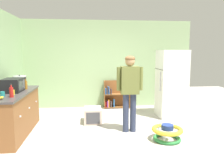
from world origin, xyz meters
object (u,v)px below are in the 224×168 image
(microwave, at_px, (13,85))
(banana_bunch, at_px, (1,98))
(pet_carrier, at_px, (93,115))
(yellow_cup, at_px, (12,92))
(teal_cup, at_px, (3,94))
(crock_pot, at_px, (20,82))
(red_cup, at_px, (13,87))
(ketchup_bottle, at_px, (11,92))
(refrigerator, at_px, (171,84))
(amber_bottle, at_px, (26,85))
(kitchen_counter, at_px, (14,113))
(bookshelf, at_px, (115,96))
(standing_person, at_px, (130,87))
(baby_walker, at_px, (167,133))

(microwave, height_order, banana_bunch, microwave)
(pet_carrier, relative_size, yellow_cup, 5.81)
(banana_bunch, height_order, teal_cup, teal_cup)
(crock_pot, height_order, red_cup, crock_pot)
(yellow_cup, relative_size, teal_cup, 1.00)
(microwave, distance_m, ketchup_bottle, 0.60)
(refrigerator, distance_m, microwave, 3.88)
(banana_bunch, distance_m, amber_bottle, 1.07)
(microwave, xyz_separation_m, banana_bunch, (0.04, -0.73, -0.11))
(amber_bottle, xyz_separation_m, teal_cup, (-0.19, -0.84, -0.05))
(amber_bottle, xyz_separation_m, red_cup, (-0.28, -0.00, -0.05))
(refrigerator, distance_m, teal_cup, 4.04)
(kitchen_counter, relative_size, pet_carrier, 3.47)
(bookshelf, relative_size, red_cup, 8.95)
(standing_person, relative_size, amber_bottle, 6.71)
(crock_pot, xyz_separation_m, red_cup, (-0.07, -0.25, -0.09))
(pet_carrier, distance_m, banana_bunch, 2.22)
(kitchen_counter, height_order, bookshelf, kitchen_counter)
(refrigerator, distance_m, red_cup, 3.91)
(refrigerator, relative_size, banana_bunch, 11.42)
(pet_carrier, relative_size, microwave, 1.15)
(baby_walker, relative_size, teal_cup, 6.36)
(banana_bunch, height_order, amber_bottle, amber_bottle)
(kitchen_counter, xyz_separation_m, refrigerator, (3.76, 0.95, 0.44))
(kitchen_counter, bearing_deg, yellow_cup, -72.19)
(refrigerator, xyz_separation_m, pet_carrier, (-2.10, -0.30, -0.71))
(baby_walker, xyz_separation_m, red_cup, (-3.20, 1.05, 0.79))
(ketchup_bottle, xyz_separation_m, red_cup, (-0.27, 0.91, -0.05))
(banana_bunch, bearing_deg, teal_cup, 105.21)
(pet_carrier, height_order, banana_bunch, banana_bunch)
(kitchen_counter, distance_m, standing_person, 2.50)
(standing_person, distance_m, amber_bottle, 2.32)
(refrigerator, bearing_deg, yellow_cup, -161.38)
(bookshelf, xyz_separation_m, microwave, (-2.38, -2.01, 0.68))
(baby_walker, distance_m, pet_carrier, 1.94)
(microwave, xyz_separation_m, red_cup, (-0.10, 0.33, -0.09))
(pet_carrier, bearing_deg, microwave, -160.36)
(baby_walker, relative_size, red_cup, 6.36)
(standing_person, distance_m, ketchup_bottle, 2.32)
(kitchen_counter, bearing_deg, red_cup, 106.50)
(ketchup_bottle, distance_m, teal_cup, 0.20)
(refrigerator, relative_size, microwave, 3.71)
(teal_cup, bearing_deg, kitchen_counter, 86.59)
(pet_carrier, bearing_deg, amber_bottle, -170.03)
(standing_person, height_order, banana_bunch, standing_person)
(crock_pot, bearing_deg, banana_bunch, -86.92)
(kitchen_counter, xyz_separation_m, ketchup_bottle, (0.16, -0.53, 0.55))
(crock_pot, bearing_deg, refrigerator, 4.77)
(ketchup_bottle, bearing_deg, teal_cup, 159.20)
(refrigerator, distance_m, standing_person, 1.68)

